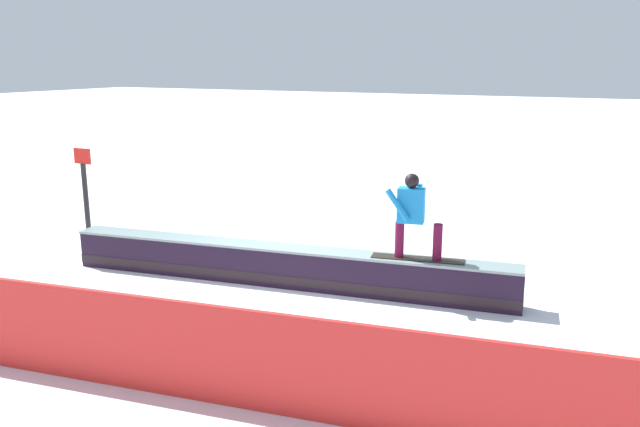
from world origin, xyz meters
The scene contains 5 objects.
ground_plane centered at (0.00, 0.00, 0.00)m, with size 120.00×120.00×0.00m, color white.
grind_box centered at (0.00, 0.00, 0.30)m, with size 7.62×1.61×0.66m.
snowboarder centered at (-2.11, -0.31, 1.38)m, with size 1.45×0.57×1.33m.
safety_fence centered at (0.00, 3.79, 0.57)m, with size 13.58×0.06×1.13m, color red.
trail_marker centered at (4.51, -0.15, 1.07)m, with size 0.40×0.10×1.99m.
Camera 1 is at (-5.02, 8.73, 3.64)m, focal length 35.80 mm.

